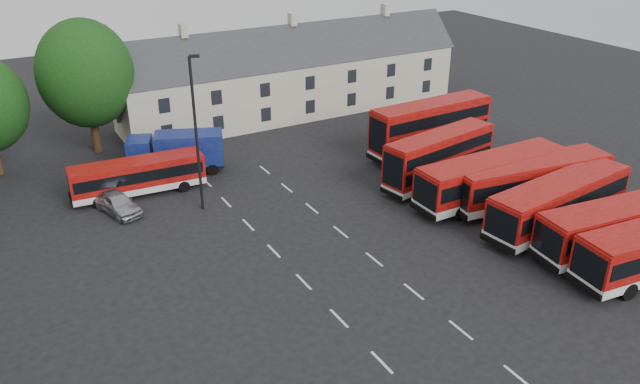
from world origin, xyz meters
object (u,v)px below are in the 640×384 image
at_px(box_truck, 177,150).
at_px(lamppost, 196,131).
at_px(bus_dd_south, 439,155).
at_px(silver_car, 117,203).

relative_size(box_truck, lamppost, 0.70).
bearing_deg(box_truck, lamppost, -72.78).
xyz_separation_m(bus_dd_south, lamppost, (-17.47, 4.91, 3.62)).
height_order(bus_dd_south, box_truck, bus_dd_south).
xyz_separation_m(box_truck, lamppost, (-0.64, -7.31, 4.12)).
bearing_deg(bus_dd_south, silver_car, 153.06).
height_order(silver_car, lamppost, lamppost).
bearing_deg(box_truck, bus_dd_south, -13.74).
height_order(bus_dd_south, lamppost, lamppost).
bearing_deg(lamppost, silver_car, 155.99).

